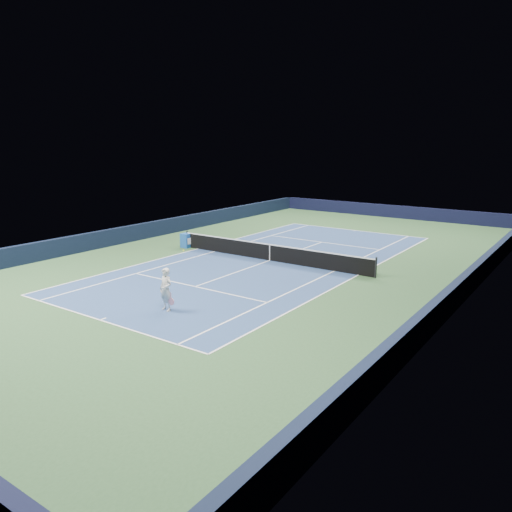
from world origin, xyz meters
The scene contains 19 objects.
ground centered at (0.00, 0.00, 0.00)m, with size 40.00×40.00×0.00m, color #2A4C29.
wall_far centered at (0.00, 19.82, 0.55)m, with size 22.00×0.35×1.10m, color black.
wall_right centered at (10.82, 0.00, 0.55)m, with size 0.35×40.00×1.10m, color #101A32.
wall_left centered at (-10.82, 0.00, 0.55)m, with size 0.35×40.00×1.10m, color black.
court_surface centered at (0.00, 0.00, 0.00)m, with size 10.97×23.77×0.01m, color navy.
baseline_far centered at (0.00, 11.88, 0.01)m, with size 10.97×0.08×0.00m, color white.
baseline_near centered at (0.00, -11.88, 0.01)m, with size 10.97×0.08×0.00m, color white.
sideline_doubles_right centered at (5.49, 0.00, 0.01)m, with size 0.08×23.77×0.00m, color white.
sideline_doubles_left centered at (-5.49, 0.00, 0.01)m, with size 0.08×23.77×0.00m, color white.
sideline_singles_right centered at (4.12, 0.00, 0.01)m, with size 0.08×23.77×0.00m, color white.
sideline_singles_left centered at (-4.12, 0.00, 0.01)m, with size 0.08×23.77×0.00m, color white.
service_line_far centered at (0.00, 6.40, 0.01)m, with size 8.23×0.08×0.00m, color white.
service_line_near centered at (0.00, -6.40, 0.01)m, with size 8.23×0.08×0.00m, color white.
center_service_line centered at (0.00, 0.00, 0.01)m, with size 0.08×12.80×0.00m, color white.
center_mark_far centered at (0.00, 11.73, 0.01)m, with size 0.08×0.30×0.00m, color white.
center_mark_near centered at (0.00, -11.73, 0.01)m, with size 0.08×0.30×0.00m, color white.
tennis_net centered at (0.00, 0.00, 0.50)m, with size 12.90×0.10×1.07m.
sponsor_cube centered at (-6.40, -0.14, 0.46)m, with size 0.61×0.51×0.91m.
tennis_player centered at (1.31, -9.58, 0.89)m, with size 0.82×1.28×2.36m.
Camera 1 is at (15.40, -23.29, 6.82)m, focal length 35.00 mm.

